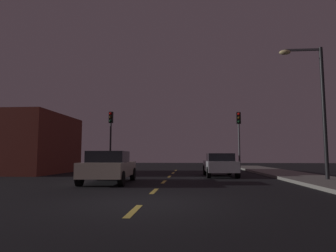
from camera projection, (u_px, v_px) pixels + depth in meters
name	position (u px, v px, depth m)	size (l,w,h in m)	color
ground_plane	(165.00, 181.00, 14.81)	(80.00, 80.00, 0.00)	black
sidewalk_curb_right	(319.00, 180.00, 14.25)	(3.00, 40.00, 0.15)	gray
lane_stripe_nearest	(134.00, 211.00, 6.68)	(0.16, 1.60, 0.01)	#EACC4C
lane_stripe_second	(154.00, 191.00, 10.45)	(0.16, 1.60, 0.01)	#EACC4C
lane_stripe_third	(164.00, 182.00, 14.21)	(0.16, 1.60, 0.01)	#EACC4C
lane_stripe_fourth	(169.00, 176.00, 17.98)	(0.16, 1.60, 0.01)	#EACC4C
lane_stripe_fifth	(173.00, 173.00, 21.75)	(0.16, 1.60, 0.01)	#EACC4C
lane_stripe_sixth	(176.00, 170.00, 25.52)	(0.16, 1.60, 0.01)	#EACC4C
traffic_signal_left	(111.00, 129.00, 23.51)	(0.32, 0.38, 4.79)	#2D2D30
traffic_signal_right	(239.00, 130.00, 22.73)	(0.32, 0.38, 4.64)	#4C4C51
car_stopped_ahead	(220.00, 164.00, 18.07)	(1.92, 4.12, 1.41)	silver
car_adjacent_lane	(109.00, 167.00, 13.69)	(2.14, 4.33, 1.47)	beige
street_lamp_right	(316.00, 99.00, 14.39)	(2.11, 0.36, 6.63)	black
storefront_left	(33.00, 144.00, 21.69)	(4.69, 7.23, 4.29)	maroon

